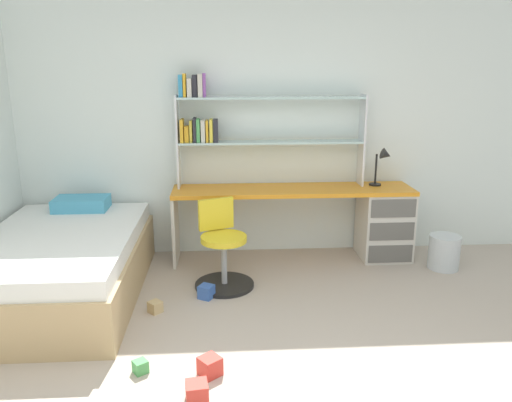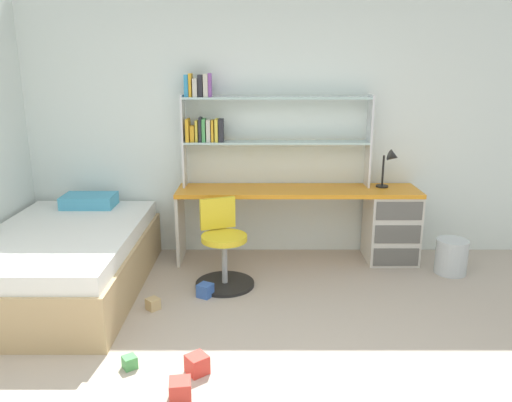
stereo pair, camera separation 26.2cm
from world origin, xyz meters
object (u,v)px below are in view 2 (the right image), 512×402
Objects in this scene: bookshelf_hutch at (247,121)px; desk_lamp at (391,162)px; swivel_chair at (224,253)px; waste_bin at (452,256)px; bed_platform at (65,261)px; toy_block_green_4 at (130,362)px; toy_block_blue_3 at (206,290)px; desk at (362,219)px; toy_block_red_5 at (181,390)px; toy_block_red_1 at (197,364)px; toy_block_natural_0 at (153,304)px.

bookshelf_hutch is 1.46m from desk_lamp.
swivel_chair is 2.32× the size of waste_bin.
bed_platform is 24.43× the size of toy_block_green_4.
swivel_chair is 6.77× the size of toy_block_blue_3.
desk_lamp is at bearing 27.38° from toy_block_blue_3.
desk_lamp is at bearing 14.85° from bed_platform.
desk is 2.70m from toy_block_red_5.
bed_platform reaches higher than toy_block_red_5.
bed_platform reaches higher than toy_block_red_1.
desk is 1.17× the size of bed_platform.
toy_block_natural_0 is at bearing -152.08° from desk_lamp.
swivel_chair is 1.42m from toy_block_green_4.
desk_lamp reaches higher than toy_block_red_5.
bed_platform is 6.12× the size of waste_bin.
toy_block_red_1 is (-1.42, -1.95, -0.36)m from desk.
desk is 20.94× the size of toy_block_blue_3.
toy_block_red_1 is at bearing -6.97° from toy_block_green_4.
desk_lamp reaches higher than toy_block_blue_3.
toy_block_natural_0 is at bearing 90.79° from toy_block_green_4.
toy_block_green_4 is (-1.86, -1.90, -0.38)m from desk.
bookshelf_hutch is 14.59× the size of toy_block_red_5.
bookshelf_hutch is at bearing 29.46° from bed_platform.
toy_block_natural_0 is at bearing 108.74° from toy_block_red_5.
bookshelf_hutch is at bearing 59.08° from toy_block_natural_0.
waste_bin reaches higher than toy_block_red_5.
swivel_chair is at bearing -173.12° from waste_bin.
toy_block_green_4 is at bearing 139.46° from toy_block_red_5.
bed_platform is (-1.35, -0.13, -0.02)m from swivel_chair.
toy_block_red_1 is at bearing -97.61° from bookshelf_hutch.
waste_bin is 2.32m from toy_block_blue_3.
desk_lamp is 3.41× the size of toy_block_blue_3.
desk is 19.29× the size of toy_block_red_1.
toy_block_red_1 is 1.10m from toy_block_blue_3.
desk_lamp is 0.19× the size of bed_platform.
toy_block_red_1 is at bearing -87.04° from toy_block_blue_3.
desk_lamp is 0.50× the size of swivel_chair.
bookshelf_hutch reaches higher than waste_bin.
waste_bin reaches higher than toy_block_natural_0.
toy_block_red_1 is 0.27m from toy_block_red_5.
swivel_chair is 8.26× the size of toy_block_natural_0.
desk is at bearing 30.07° from toy_block_blue_3.
desk_lamp reaches higher than toy_block_green_4.
toy_block_green_4 is (0.01, -0.81, -0.00)m from toy_block_natural_0.
toy_block_red_5 is at bearing -123.89° from desk.
toy_block_natural_0 is 0.76× the size of toy_block_red_1.
desk_lamp reaches higher than bed_platform.
bookshelf_hutch is 2.09m from bed_platform.
bed_platform is 1.92m from toy_block_red_5.
toy_block_natural_0 reaches higher than toy_block_green_4.
bed_platform is at bearing -165.15° from desk_lamp.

